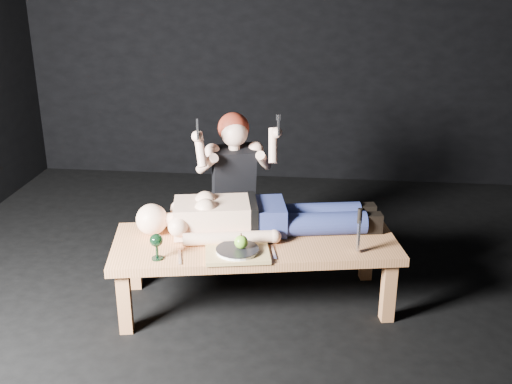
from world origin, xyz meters
TOP-DOWN VIEW (x-y plane):
  - ground at (0.00, 0.00)m, footprint 5.00×5.00m
  - back_wall at (0.00, 2.50)m, footprint 5.00×0.00m
  - table at (0.02, 0.02)m, footprint 1.85×0.98m
  - lying_man at (0.04, 0.16)m, footprint 1.77×0.83m
  - kneeling_woman at (-0.20, 0.57)m, footprint 0.80×0.85m
  - serving_tray at (-0.06, -0.20)m, footprint 0.42×0.34m
  - plate at (-0.06, -0.20)m, footprint 0.29×0.29m
  - apple at (-0.04, -0.19)m, footprint 0.08×0.08m
  - goblet at (-0.52, -0.30)m, footprint 0.09×0.09m
  - fork_flat at (-0.40, -0.27)m, footprint 0.06×0.19m
  - knife_flat at (0.14, -0.15)m, footprint 0.06×0.19m
  - spoon_flat at (0.03, -0.08)m, footprint 0.18×0.09m
  - carving_knife at (0.64, -0.09)m, footprint 0.04×0.05m

SIDE VIEW (x-z plane):
  - ground at x=0.00m, z-range 0.00..0.00m
  - table at x=0.02m, z-range 0.00..0.45m
  - fork_flat at x=-0.40m, z-range 0.45..0.46m
  - knife_flat at x=0.14m, z-range 0.45..0.46m
  - spoon_flat at x=0.03m, z-range 0.45..0.46m
  - serving_tray at x=-0.06m, z-range 0.45..0.47m
  - plate at x=-0.06m, z-range 0.47..0.49m
  - goblet at x=-0.52m, z-range 0.45..0.61m
  - apple at x=-0.04m, z-range 0.49..0.57m
  - lying_man at x=0.04m, z-range 0.45..0.71m
  - kneeling_woman at x=-0.20m, z-range 0.00..1.18m
  - carving_knife at x=0.64m, z-range 0.45..0.73m
  - back_wall at x=0.00m, z-range -1.00..4.00m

